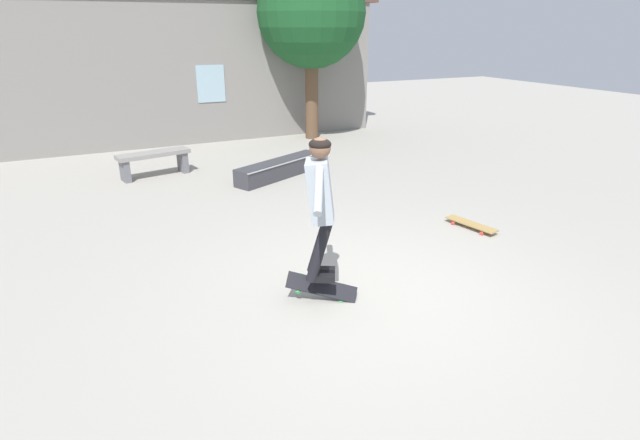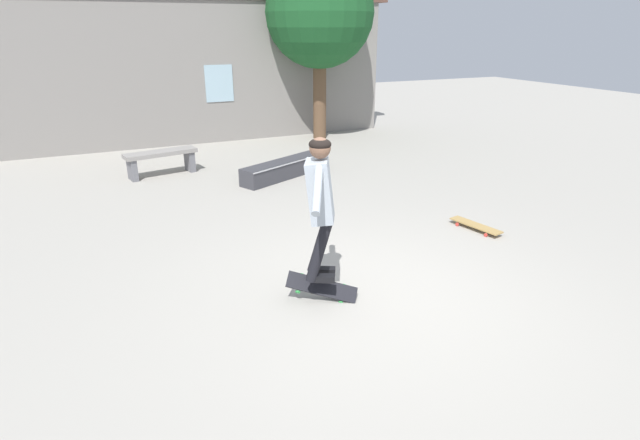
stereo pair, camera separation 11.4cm
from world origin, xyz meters
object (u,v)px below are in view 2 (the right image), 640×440
(skate_ledge, at_px, (286,168))
(skater, at_px, (320,197))
(skateboard_resting, at_px, (476,225))
(tree_right, at_px, (320,13))
(skateboard_flipping, at_px, (322,287))
(park_bench, at_px, (161,158))

(skate_ledge, distance_m, skater, 5.05)
(skate_ledge, xyz_separation_m, skateboard_resting, (1.57, -3.78, -0.10))
(tree_right, height_order, skater, tree_right)
(skateboard_flipping, xyz_separation_m, skateboard_resting, (2.91, 0.91, -0.08))
(skate_ledge, xyz_separation_m, skater, (-1.38, -4.75, 1.04))
(skate_ledge, distance_m, skateboard_resting, 4.10)
(skate_ledge, bearing_deg, skater, -131.98)
(skate_ledge, distance_m, skateboard_flipping, 4.88)
(tree_right, relative_size, skateboard_resting, 5.34)
(skater, height_order, skateboard_resting, skater)
(skate_ledge, height_order, skater, skater)
(park_bench, relative_size, skateboard_resting, 1.73)
(park_bench, xyz_separation_m, skater, (0.85, -5.87, 0.86))
(park_bench, height_order, skateboard_flipping, park_bench)
(tree_right, bearing_deg, skateboard_flipping, -114.03)
(skateboard_resting, bearing_deg, skater, 96.00)
(park_bench, height_order, skateboard_resting, park_bench)
(skater, distance_m, skateboard_flipping, 1.06)
(tree_right, relative_size, park_bench, 3.09)
(tree_right, xyz_separation_m, skater, (-3.54, -7.89, -1.91))
(skater, bearing_deg, skateboard_flipping, 77.21)
(tree_right, bearing_deg, skateboard_resting, -94.87)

